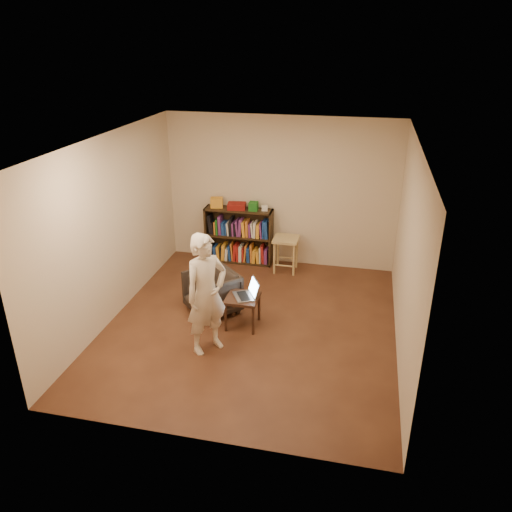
% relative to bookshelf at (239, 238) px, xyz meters
% --- Properties ---
extents(floor, '(4.50, 4.50, 0.00)m').
position_rel_bookshelf_xyz_m(floor, '(0.71, -2.09, -0.44)').
color(floor, '#432315').
rests_on(floor, ground).
extents(ceiling, '(4.50, 4.50, 0.00)m').
position_rel_bookshelf_xyz_m(ceiling, '(0.71, -2.09, 2.16)').
color(ceiling, white).
rests_on(ceiling, wall_back).
extents(wall_back, '(4.00, 0.00, 4.00)m').
position_rel_bookshelf_xyz_m(wall_back, '(0.71, 0.16, 0.86)').
color(wall_back, beige).
rests_on(wall_back, floor).
extents(wall_left, '(0.00, 4.50, 4.50)m').
position_rel_bookshelf_xyz_m(wall_left, '(-1.29, -2.09, 0.86)').
color(wall_left, beige).
rests_on(wall_left, floor).
extents(wall_right, '(0.00, 4.50, 4.50)m').
position_rel_bookshelf_xyz_m(wall_right, '(2.71, -2.09, 0.86)').
color(wall_right, beige).
rests_on(wall_right, floor).
extents(bookshelf, '(1.20, 0.30, 1.00)m').
position_rel_bookshelf_xyz_m(bookshelf, '(0.00, 0.00, 0.00)').
color(bookshelf, black).
rests_on(bookshelf, floor).
extents(box_yellow, '(0.24, 0.20, 0.17)m').
position_rel_bookshelf_xyz_m(box_yellow, '(-0.40, -0.00, 0.65)').
color(box_yellow, orange).
rests_on(box_yellow, bookshelf).
extents(red_cloth, '(0.34, 0.27, 0.10)m').
position_rel_bookshelf_xyz_m(red_cloth, '(-0.03, -0.02, 0.61)').
color(red_cloth, maroon).
rests_on(red_cloth, bookshelf).
extents(box_green, '(0.15, 0.15, 0.15)m').
position_rel_bookshelf_xyz_m(box_green, '(0.27, -0.03, 0.64)').
color(box_green, '#1B651A').
rests_on(box_green, bookshelf).
extents(box_white, '(0.12, 0.12, 0.08)m').
position_rel_bookshelf_xyz_m(box_white, '(0.46, 0.01, 0.60)').
color(box_white, silver).
rests_on(box_white, bookshelf).
extents(stool, '(0.42, 0.42, 0.61)m').
position_rel_bookshelf_xyz_m(stool, '(0.88, -0.22, 0.06)').
color(stool, tan).
rests_on(stool, floor).
extents(armchair, '(0.96, 0.96, 0.63)m').
position_rel_bookshelf_xyz_m(armchair, '(0.06, -1.84, -0.13)').
color(armchair, black).
rests_on(armchair, floor).
extents(side_table, '(0.45, 0.45, 0.46)m').
position_rel_bookshelf_xyz_m(side_table, '(0.59, -2.13, -0.06)').
color(side_table, black).
rests_on(side_table, floor).
extents(laptop, '(0.43, 0.44, 0.25)m').
position_rel_bookshelf_xyz_m(laptop, '(0.66, -2.10, 0.08)').
color(laptop, '#A8A9AD').
rests_on(laptop, side_table).
extents(person, '(0.67, 0.70, 1.61)m').
position_rel_bookshelf_xyz_m(person, '(0.30, -2.77, 0.37)').
color(person, beige).
rests_on(person, floor).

